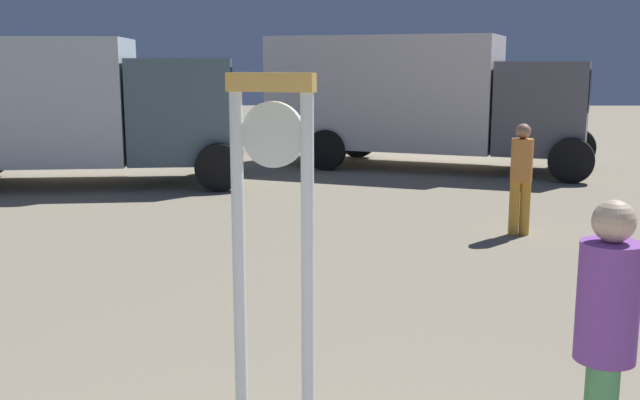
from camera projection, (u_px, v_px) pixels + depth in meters
name	position (u px, v px, depth m)	size (l,w,h in m)	color
standing_clock	(273.00, 245.00, 4.06)	(0.48, 0.21, 2.34)	white
person_near_clock	(605.00, 337.00, 3.99)	(0.32, 0.32, 1.69)	#529D5E
person_distant	(521.00, 173.00, 10.33)	(0.30, 0.30, 1.56)	gold
box_truck_near	(418.00, 96.00, 16.95)	(7.61, 4.80, 2.96)	silver
box_truck_far	(50.00, 105.00, 14.51)	(7.17, 3.16, 2.84)	silver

